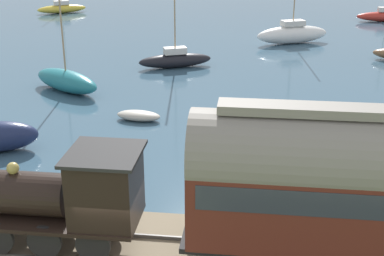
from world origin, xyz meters
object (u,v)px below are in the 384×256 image
at_px(sailboat_black, 175,59).
at_px(sailboat_teal, 66,81).
at_px(sailboat_yellow, 62,8).
at_px(steam_locomotive, 63,193).
at_px(passenger_coach, 354,182).
at_px(rowboat_near_shore, 139,116).
at_px(sailboat_white, 292,34).

relative_size(sailboat_black, sailboat_teal, 1.26).
height_order(sailboat_yellow, sailboat_teal, sailboat_teal).
distance_m(steam_locomotive, passenger_coach, 8.16).
height_order(steam_locomotive, sailboat_yellow, sailboat_yellow).
bearing_deg(sailboat_teal, passenger_coach, -107.65).
distance_m(sailboat_teal, rowboat_near_shore, 6.97).
relative_size(steam_locomotive, sailboat_yellow, 0.88).
xyz_separation_m(sailboat_black, rowboat_near_shore, (-10.71, 0.29, -0.34)).
relative_size(sailboat_black, rowboat_near_shore, 3.72).
relative_size(sailboat_black, sailboat_white, 1.01).
bearing_deg(sailboat_black, sailboat_white, -66.54).
distance_m(sailboat_black, rowboat_near_shore, 10.72).
height_order(passenger_coach, sailboat_teal, sailboat_teal).
bearing_deg(sailboat_black, sailboat_yellow, 14.13).
bearing_deg(steam_locomotive, passenger_coach, -90.00).
distance_m(sailboat_black, sailboat_teal, 8.49).
height_order(sailboat_white, rowboat_near_shore, sailboat_white).
bearing_deg(rowboat_near_shore, sailboat_yellow, 32.43).
xyz_separation_m(passenger_coach, rowboat_near_shore, (12.33, 8.64, -2.99)).
relative_size(passenger_coach, sailboat_black, 1.02).
relative_size(sailboat_teal, rowboat_near_shore, 2.96).
distance_m(sailboat_black, sailboat_white, 12.28).
distance_m(sailboat_yellow, rowboat_near_shore, 35.81).
bearing_deg(sailboat_black, steam_locomotive, 158.07).
bearing_deg(sailboat_black, sailboat_teal, 115.49).
bearing_deg(sailboat_white, passenger_coach, 156.00).
bearing_deg(steam_locomotive, sailboat_yellow, 20.01).
xyz_separation_m(sailboat_white, rowboat_near_shore, (-19.55, 8.82, -0.56)).
relative_size(passenger_coach, sailboat_yellow, 1.40).
height_order(passenger_coach, sailboat_yellow, sailboat_yellow).
bearing_deg(steam_locomotive, sailboat_black, 0.59).
distance_m(passenger_coach, sailboat_teal, 21.99).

